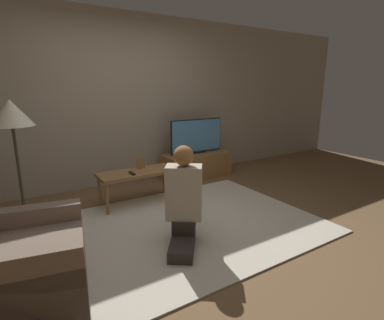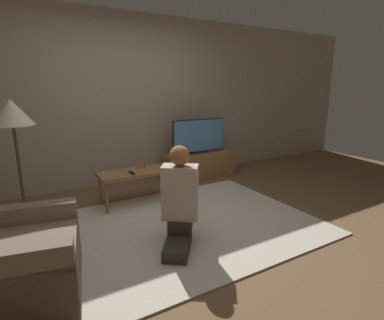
{
  "view_description": "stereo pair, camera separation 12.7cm",
  "coord_description": "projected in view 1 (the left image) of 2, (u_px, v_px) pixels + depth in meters",
  "views": [
    {
      "loc": [
        -1.52,
        -2.62,
        1.51
      ],
      "look_at": [
        0.51,
        0.62,
        0.57
      ],
      "focal_mm": 28.0,
      "sensor_mm": 36.0,
      "label": 1
    },
    {
      "loc": [
        -1.42,
        -2.69,
        1.51
      ],
      "look_at": [
        0.51,
        0.62,
        0.57
      ],
      "focal_mm": 28.0,
      "sensor_mm": 36.0,
      "label": 2
    }
  ],
  "objects": [
    {
      "name": "tv_stand",
      "position": [
        197.0,
        165.0,
        5.11
      ],
      "size": [
        1.16,
        0.48,
        0.41
      ],
      "color": "olive",
      "rests_on": "ground_plane"
    },
    {
      "name": "coffee_table",
      "position": [
        138.0,
        175.0,
        3.89
      ],
      "size": [
        1.0,
        0.41,
        0.44
      ],
      "color": "olive",
      "rests_on": "ground_plane"
    },
    {
      "name": "wall_back",
      "position": [
        119.0,
        101.0,
        4.58
      ],
      "size": [
        10.0,
        0.06,
        2.6
      ],
      "color": "tan",
      "rests_on": "ground_plane"
    },
    {
      "name": "picture_frame",
      "position": [
        141.0,
        163.0,
        3.98
      ],
      "size": [
        0.11,
        0.01,
        0.15
      ],
      "color": "olive",
      "rests_on": "coffee_table"
    },
    {
      "name": "rug",
      "position": [
        183.0,
        227.0,
        3.3
      ],
      "size": [
        2.96,
        2.13,
        0.02
      ],
      "color": "beige",
      "rests_on": "ground_plane"
    },
    {
      "name": "remote",
      "position": [
        132.0,
        173.0,
        3.75
      ],
      "size": [
        0.04,
        0.15,
        0.02
      ],
      "color": "black",
      "rests_on": "coffee_table"
    },
    {
      "name": "floor_lamp",
      "position": [
        12.0,
        120.0,
        2.94
      ],
      "size": [
        0.42,
        0.42,
        1.39
      ],
      "color": "#4C4233",
      "rests_on": "ground_plane"
    },
    {
      "name": "tv",
      "position": [
        197.0,
        136.0,
        5.0
      ],
      "size": [
        0.97,
        0.08,
        0.57
      ],
      "color": "black",
      "rests_on": "tv_stand"
    },
    {
      "name": "person_kneeling",
      "position": [
        184.0,
        197.0,
        2.85
      ],
      "size": [
        0.68,
        0.81,
        0.97
      ],
      "rotation": [
        0.0,
        0.0,
        2.51
      ],
      "color": "#332D28",
      "rests_on": "rug"
    },
    {
      "name": "ground_plane",
      "position": [
        183.0,
        227.0,
        3.3
      ],
      "size": [
        10.0,
        10.0,
        0.0
      ],
      "primitive_type": "plane",
      "color": "brown"
    },
    {
      "name": "armchair",
      "position": [
        19.0,
        266.0,
        2.1
      ],
      "size": [
        0.95,
        1.01,
        0.88
      ],
      "rotation": [
        0.0,
        0.0,
        1.38
      ],
      "color": "#7A6656",
      "rests_on": "ground_plane"
    }
  ]
}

